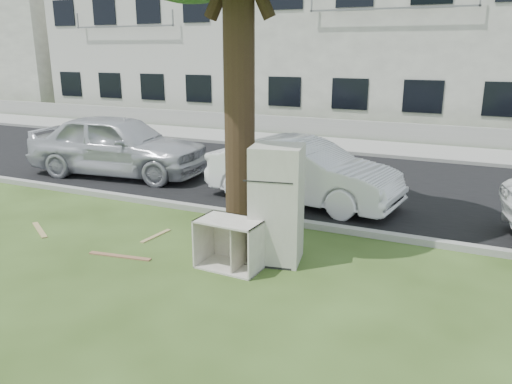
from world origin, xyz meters
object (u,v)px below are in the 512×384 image
at_px(cabinet, 230,244).
at_px(car_center, 302,171).
at_px(fridge, 277,204).
at_px(car_left, 118,145).

distance_m(cabinet, car_center, 3.71).
bearing_deg(fridge, cabinet, -145.43).
relative_size(cabinet, car_center, 0.23).
bearing_deg(car_left, cabinet, -133.12).
distance_m(cabinet, car_left, 6.83).
distance_m(fridge, cabinet, 0.95).
height_order(cabinet, car_center, car_center).
bearing_deg(cabinet, fridge, 48.47).
bearing_deg(car_left, car_center, -100.44).
height_order(fridge, car_center, fridge).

